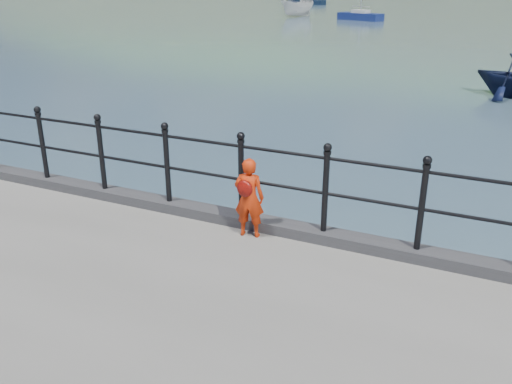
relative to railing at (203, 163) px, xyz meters
The scene contains 7 objects.
ground 1.83m from the railing, 90.00° to the left, with size 600.00×600.00×0.00m, color #2D4251.
kerb 0.75m from the railing, 140.53° to the right, with size 60.00×0.30×0.15m, color #28282B.
railing is the anchor object (origin of this frame).
child 0.93m from the railing, 17.76° to the right, with size 0.44×0.35×1.09m.
launch_white 54.51m from the railing, 109.37° to the left, with size 1.77×4.70×1.82m, color silver.
sailboat_left 80.49m from the railing, 108.79° to the left, with size 5.91×2.71×8.15m.
sailboat_port 50.83m from the railing, 102.15° to the left, with size 4.91×3.12×6.99m.
Camera 1 is at (3.69, -6.34, 4.28)m, focal length 38.00 mm.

